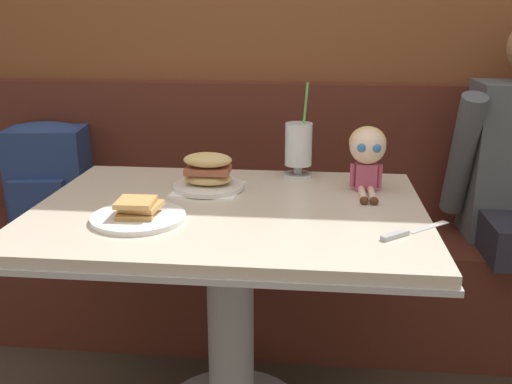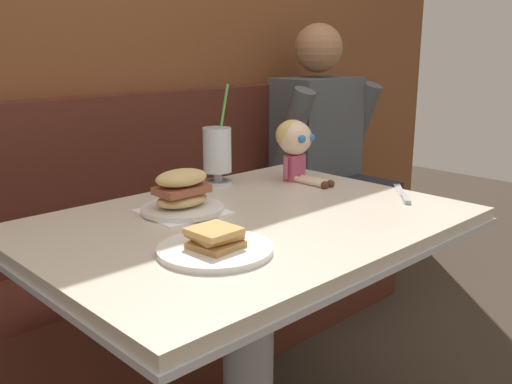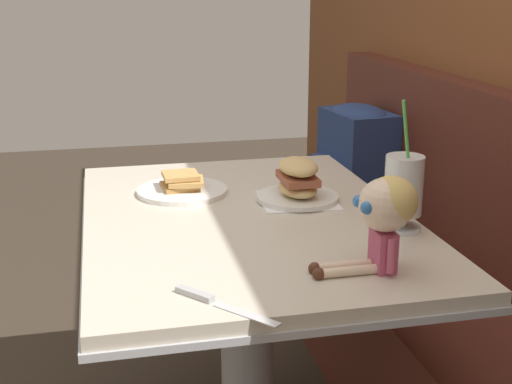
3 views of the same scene
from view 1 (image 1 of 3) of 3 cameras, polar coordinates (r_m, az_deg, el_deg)
name	(u,v)px [view 1 (image 1 of 3)]	position (r m, az deg, el deg)	size (l,w,h in m)	color
wood_panel_wall	(259,30)	(2.40, 0.33, 15.87)	(4.40, 0.08, 2.40)	brown
booth_bench	(253,253)	(2.35, -0.29, -6.08)	(2.60, 0.48, 1.00)	#512319
diner_table	(230,270)	(1.69, -2.61, -7.75)	(1.11, 0.81, 0.74)	beige
toast_plate	(138,215)	(1.54, -11.67, -2.21)	(0.25, 0.25, 0.06)	white
milkshake_glass	(298,147)	(1.90, 4.26, 4.51)	(0.10, 0.10, 0.31)	silver
sandwich_plate	(208,175)	(1.77, -4.80, 1.72)	(0.22, 0.22, 0.12)	white
butter_knife	(405,233)	(1.46, 14.59, -3.98)	(0.19, 0.17, 0.01)	silver
seated_doll	(368,149)	(1.77, 11.07, 4.18)	(0.11, 0.22, 0.20)	#B74C6B
backpack	(48,171)	(2.45, -20.03, 2.02)	(0.32, 0.28, 0.41)	navy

